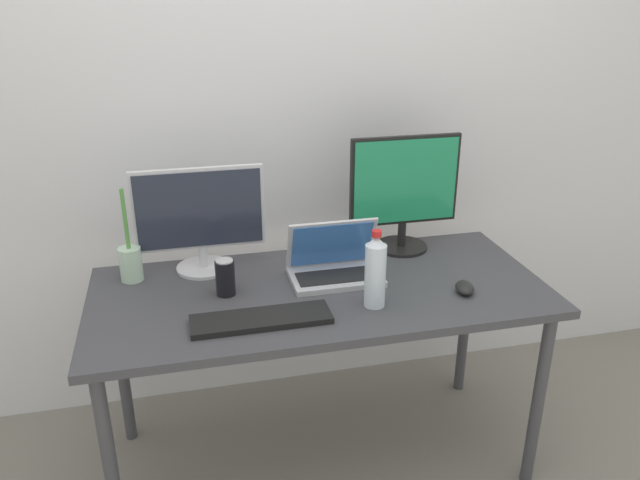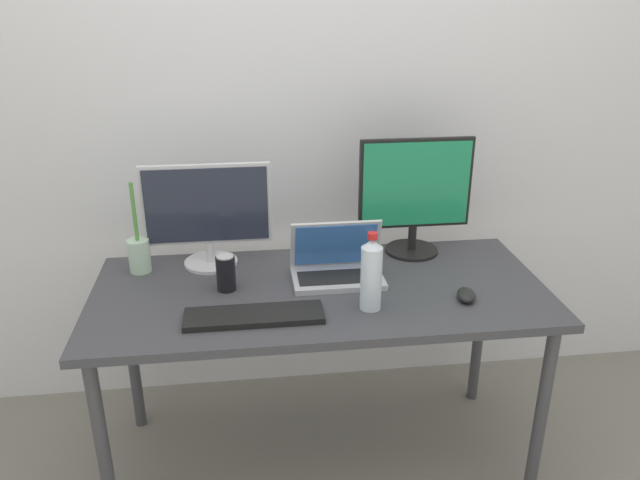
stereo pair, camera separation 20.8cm
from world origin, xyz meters
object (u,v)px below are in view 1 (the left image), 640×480
Objects in this scene: monitor_left at (200,217)px; monitor_center at (404,190)px; laptop_silver at (334,264)px; bamboo_vase at (131,262)px; mouse_by_keyboard at (465,288)px; water_bottle at (375,272)px; work_desk at (320,305)px; soda_can_near_keyboard at (225,277)px; keyboard_main at (261,319)px.

monitor_center reaches higher than monitor_left.
laptop_silver is 0.72m from bamboo_vase.
mouse_by_keyboard is 0.37× the size of water_bottle.
monitor_center is at bearing 1.27° from monitor_left.
laptop_silver is at bearing -11.57° from bamboo_vase.
work_desk is at bearing -146.16° from monitor_center.
laptop_silver is at bearing 46.95° from work_desk.
monitor_left is 4.73× the size of mouse_by_keyboard.
bamboo_vase reaches higher than laptop_silver.
laptop_silver is at bearing 166.59° from mouse_by_keyboard.
laptop_silver is 2.54× the size of soda_can_near_keyboard.
laptop_silver is at bearing -21.15° from monitor_left.
monitor_left reaches higher than mouse_by_keyboard.
bamboo_vase is at bearing -177.36° from monitor_center.
bamboo_vase is at bearing -173.14° from monitor_left.
soda_can_near_keyboard is (-0.32, 0.03, 0.13)m from work_desk.
keyboard_main is (-0.30, -0.26, -0.04)m from laptop_silver.
mouse_by_keyboard is (0.70, 0.04, 0.01)m from keyboard_main.
mouse_by_keyboard is at bearing -17.10° from work_desk.
mouse_by_keyboard is at bearing -79.43° from monitor_center.
monitor_left is at bearing 6.86° from bamboo_vase.
keyboard_main is 0.39m from water_bottle.
keyboard_main is at bearing -141.66° from work_desk.
laptop_silver reaches higher than mouse_by_keyboard.
work_desk is 0.16m from laptop_silver.
monitor_center is at bearing 115.69° from mouse_by_keyboard.
monitor_left is 1.76× the size of water_bottle.
monitor_center is 4.62× the size of mouse_by_keyboard.
soda_can_near_keyboard is at bearing -161.84° from monitor_center.
water_bottle is 0.86m from bamboo_vase.
monitor_left is at bearing 170.37° from mouse_by_keyboard.
monitor_left is 0.96m from mouse_by_keyboard.
bamboo_vase is (-0.78, 0.38, -0.05)m from water_bottle.
work_desk is at bearing -18.97° from bamboo_vase.
monitor_left is at bearing 142.15° from water_bottle.
work_desk is 12.40× the size of soda_can_near_keyboard.
keyboard_main is at bearing -45.00° from bamboo_vase.
monitor_center reaches higher than soda_can_near_keyboard.
monitor_center reaches higher than bamboo_vase.
keyboard_main is at bearing -176.44° from water_bottle.
monitor_center is 3.58× the size of soda_can_near_keyboard.
laptop_silver is 0.46m from mouse_by_keyboard.
water_bottle reaches higher than mouse_by_keyboard.
monitor_left is 0.29m from bamboo_vase.
monitor_left is (-0.38, 0.25, 0.27)m from work_desk.
work_desk is 5.94× the size of water_bottle.
laptop_silver reaches higher than soda_can_near_keyboard.
mouse_by_keyboard is 0.34m from water_bottle.
keyboard_main is 0.57m from bamboo_vase.
bamboo_vase is (-0.25, -0.03, -0.14)m from monitor_left.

